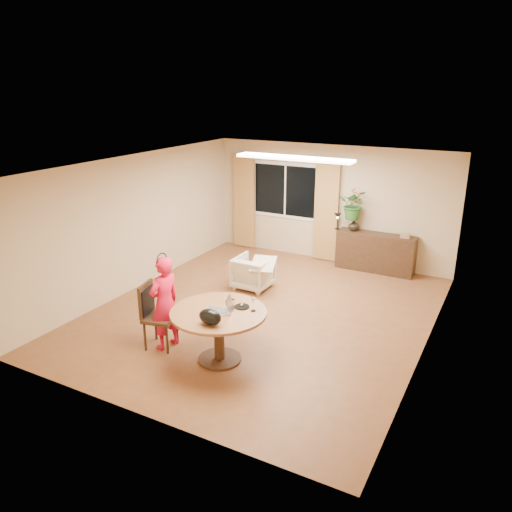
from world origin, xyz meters
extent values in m
plane|color=brown|center=(0.00, 0.00, 0.00)|extent=(6.50, 6.50, 0.00)
plane|color=white|center=(0.00, 0.00, 2.60)|extent=(6.50, 6.50, 0.00)
plane|color=tan|center=(0.00, 3.25, 1.30)|extent=(5.50, 0.00, 5.50)
plane|color=tan|center=(-2.75, 0.00, 1.30)|extent=(0.00, 6.50, 6.50)
plane|color=tan|center=(2.75, 0.00, 1.30)|extent=(0.00, 6.50, 6.50)
cube|color=white|center=(-1.10, 3.23, 1.50)|extent=(1.70, 0.02, 1.30)
cube|color=black|center=(-1.10, 3.22, 1.50)|extent=(1.55, 0.01, 1.15)
cube|color=white|center=(-1.10, 3.22, 1.50)|extent=(0.04, 0.01, 1.15)
cube|color=brown|center=(-2.15, 3.15, 1.15)|extent=(0.55, 0.08, 2.25)
cube|color=brown|center=(-0.05, 3.15, 1.15)|extent=(0.55, 0.08, 2.25)
cube|color=white|center=(0.00, 1.20, 2.57)|extent=(2.20, 0.35, 0.05)
cylinder|color=brown|center=(0.17, -1.71, 0.76)|extent=(1.38, 1.38, 0.04)
cylinder|color=black|center=(0.17, -1.71, 0.37)|extent=(0.15, 0.15, 0.74)
cylinder|color=black|center=(0.17, -1.71, 0.02)|extent=(0.64, 0.64, 0.03)
imported|color=red|center=(-0.76, -1.74, 0.73)|extent=(0.59, 0.45, 1.46)
imported|color=beige|center=(-0.70, 0.93, 0.32)|extent=(0.69, 0.71, 0.64)
cube|color=black|center=(1.15, 3.01, 0.41)|extent=(1.66, 0.40, 0.83)
imported|color=black|center=(0.64, 3.01, 0.95)|extent=(0.28, 0.28, 0.25)
imported|color=#2F6827|center=(0.62, 3.01, 1.41)|extent=(0.68, 0.62, 0.66)
camera|label=1|loc=(3.67, -7.11, 3.83)|focal=35.00mm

